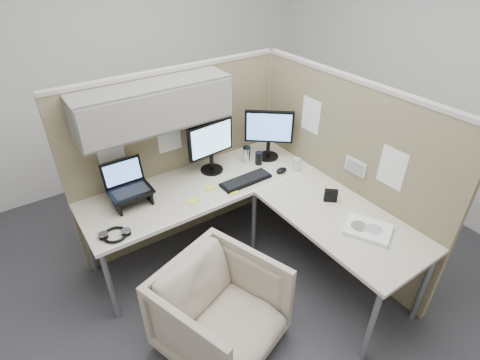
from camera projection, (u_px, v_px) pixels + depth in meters
ground at (247, 278)px, 3.25m from camera, size 4.50×4.50×0.00m
partition_back at (169, 136)px, 3.11m from camera, size 2.00×0.36×1.63m
partition_right at (339, 171)px, 3.18m from camera, size 0.07×2.03×1.63m
desk at (251, 203)px, 3.01m from camera, size 2.00×1.98×0.73m
office_chair at (221, 309)px, 2.53m from camera, size 0.91×0.88×0.75m
monitor_left at (211, 143)px, 3.20m from camera, size 0.44×0.20×0.47m
monitor_right at (269, 131)px, 3.40m from camera, size 0.36×0.31×0.47m
laptop_station at (129, 189)px, 2.88m from camera, size 0.32×0.27×0.33m
keyboard at (246, 180)px, 3.19m from camera, size 0.45×0.15×0.02m
mouse at (281, 170)px, 3.31m from camera, size 0.12×0.08×0.04m
travel_mug at (247, 154)px, 3.44m from camera, size 0.07×0.07×0.15m
soda_can_green at (296, 165)px, 3.32m from camera, size 0.07×0.07×0.12m
soda_can_silver at (259, 158)px, 3.41m from camera, size 0.07×0.07×0.12m
sticky_note_a at (192, 201)px, 2.96m from camera, size 0.10×0.10×0.01m
sticky_note_b at (233, 192)px, 3.07m from camera, size 0.08×0.08×0.01m
sticky_note_d at (210, 188)px, 3.11m from camera, size 0.08×0.08×0.01m
headphones at (115, 234)px, 2.61m from camera, size 0.23×0.23×0.03m
paper_stack at (368, 230)px, 2.65m from camera, size 0.36×0.39×0.03m
desk_clock at (331, 196)px, 2.94m from camera, size 0.10×0.10×0.10m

